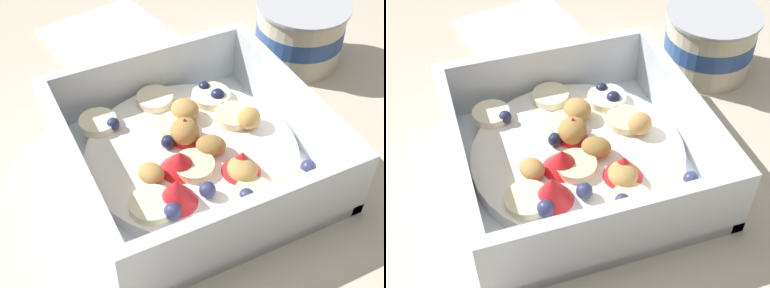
{
  "view_description": "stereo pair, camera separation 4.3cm",
  "coord_description": "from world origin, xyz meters",
  "views": [
    {
      "loc": [
        0.27,
        -0.15,
        0.33
      ],
      "look_at": [
        -0.01,
        -0.01,
        0.03
      ],
      "focal_mm": 50.36,
      "sensor_mm": 36.0,
      "label": 1
    },
    {
      "loc": [
        0.28,
        -0.11,
        0.33
      ],
      "look_at": [
        -0.01,
        -0.01,
        0.03
      ],
      "focal_mm": 50.36,
      "sensor_mm": 36.0,
      "label": 2
    }
  ],
  "objects": [
    {
      "name": "folded_napkin",
      "position": [
        -0.23,
        -0.01,
        0.0
      ],
      "size": [
        0.14,
        0.14,
        0.01
      ],
      "primitive_type": "cube",
      "rotation": [
        0.0,
        0.0,
        0.19
      ],
      "color": "silver",
      "rests_on": "ground"
    },
    {
      "name": "fruit_bowl",
      "position": [
        -0.01,
        -0.01,
        0.02
      ],
      "size": [
        0.2,
        0.2,
        0.06
      ],
      "color": "white",
      "rests_on": "ground"
    },
    {
      "name": "yogurt_cup",
      "position": [
        -0.1,
        0.15,
        0.03
      ],
      "size": [
        0.09,
        0.09,
        0.06
      ],
      "color": "beige",
      "rests_on": "ground"
    },
    {
      "name": "ground_plane",
      "position": [
        0.0,
        0.0,
        0.0
      ],
      "size": [
        2.4,
        2.4,
        0.0
      ],
      "primitive_type": "plane",
      "color": "beige"
    }
  ]
}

